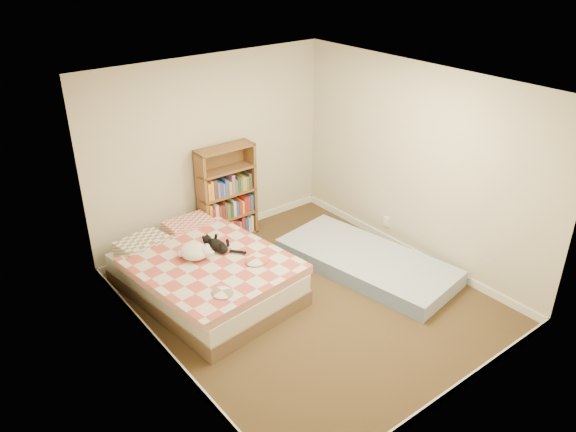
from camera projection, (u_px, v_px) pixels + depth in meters
room at (309, 207)px, 6.00m from camera, size 3.51×4.01×2.51m
bed at (204, 274)px, 6.57m from camera, size 1.71×2.23×0.56m
bookshelf at (227, 204)px, 7.65m from camera, size 0.81×0.28×1.34m
floor_mattress at (366, 262)px, 7.09m from camera, size 1.36×2.38×0.20m
black_cat at (217, 245)px, 6.57m from camera, size 0.24×0.59×0.13m
white_dog at (195, 251)px, 6.38m from camera, size 0.36×0.38×0.17m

